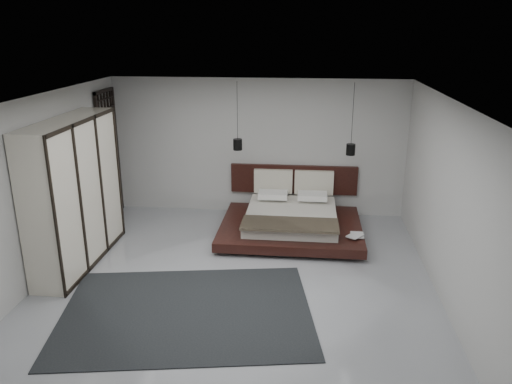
# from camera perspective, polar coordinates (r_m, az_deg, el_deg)

# --- Properties ---
(floor) EXTENTS (6.00, 6.00, 0.00)m
(floor) POSITION_cam_1_polar(r_m,az_deg,el_deg) (7.97, -2.06, -9.70)
(floor) COLOR #9A9DA2
(floor) RESTS_ON ground
(ceiling) EXTENTS (6.00, 6.00, 0.00)m
(ceiling) POSITION_cam_1_polar(r_m,az_deg,el_deg) (7.10, -2.32, 10.69)
(ceiling) COLOR white
(ceiling) RESTS_ON wall_back
(wall_back) EXTENTS (6.00, 0.00, 6.00)m
(wall_back) POSITION_cam_1_polar(r_m,az_deg,el_deg) (10.28, 0.19, 5.14)
(wall_back) COLOR #B3B4B1
(wall_back) RESTS_ON floor
(wall_front) EXTENTS (6.00, 0.00, 6.00)m
(wall_front) POSITION_cam_1_polar(r_m,az_deg,el_deg) (4.71, -7.46, -11.59)
(wall_front) COLOR #B3B4B1
(wall_front) RESTS_ON floor
(wall_left) EXTENTS (0.00, 6.00, 6.00)m
(wall_left) POSITION_cam_1_polar(r_m,az_deg,el_deg) (8.37, -22.95, 0.59)
(wall_left) COLOR #B3B4B1
(wall_left) RESTS_ON floor
(wall_right) EXTENTS (0.00, 6.00, 6.00)m
(wall_right) POSITION_cam_1_polar(r_m,az_deg,el_deg) (7.61, 20.80, -0.84)
(wall_right) COLOR #B3B4B1
(wall_right) RESTS_ON floor
(lattice_screen) EXTENTS (0.05, 0.90, 2.60)m
(lattice_screen) POSITION_cam_1_polar(r_m,az_deg,el_deg) (10.50, -16.40, 4.11)
(lattice_screen) COLOR black
(lattice_screen) RESTS_ON floor
(bed) EXTENTS (2.61, 2.32, 1.05)m
(bed) POSITION_cam_1_polar(r_m,az_deg,el_deg) (9.53, 4.05, -3.06)
(bed) COLOR black
(bed) RESTS_ON floor
(book_lower) EXTENTS (0.23, 0.31, 0.03)m
(book_lower) POSITION_cam_1_polar(r_m,az_deg,el_deg) (8.99, 10.76, -4.85)
(book_lower) COLOR #99724C
(book_lower) RESTS_ON bed
(book_upper) EXTENTS (0.34, 0.35, 0.02)m
(book_upper) POSITION_cam_1_polar(r_m,az_deg,el_deg) (8.95, 10.66, -4.77)
(book_upper) COLOR #99724C
(book_upper) RESTS_ON book_lower
(pendant_left) EXTENTS (0.17, 0.17, 1.30)m
(pendant_left) POSITION_cam_1_polar(r_m,az_deg,el_deg) (9.61, -2.11, 5.47)
(pendant_left) COLOR black
(pendant_left) RESTS_ON ceiling
(pendant_right) EXTENTS (0.17, 0.17, 1.34)m
(pendant_right) POSITION_cam_1_polar(r_m,az_deg,el_deg) (9.56, 10.77, 4.82)
(pendant_right) COLOR black
(pendant_right) RESTS_ON ceiling
(wardrobe) EXTENTS (0.58, 2.45, 2.40)m
(wardrobe) POSITION_cam_1_polar(r_m,az_deg,el_deg) (8.56, -20.03, -0.10)
(wardrobe) COLOR silver
(wardrobe) RESTS_ON floor
(rug) EXTENTS (3.76, 2.96, 0.01)m
(rug) POSITION_cam_1_polar(r_m,az_deg,el_deg) (7.14, -7.90, -13.37)
(rug) COLOR black
(rug) RESTS_ON floor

